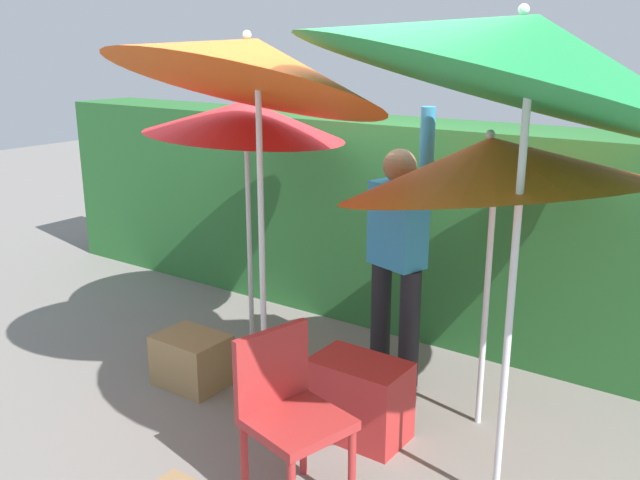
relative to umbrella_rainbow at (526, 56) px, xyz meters
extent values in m
plane|color=gray|center=(-1.27, -0.03, -2.19)|extent=(24.00, 24.00, 0.00)
cube|color=#2D7033|center=(-1.27, 1.83, -1.37)|extent=(8.00, 0.70, 1.66)
cylinder|color=silver|center=(0.03, -0.03, -1.18)|extent=(0.04, 0.04, 2.03)
cone|color=green|center=(0.00, 0.00, 0.00)|extent=(2.09, 2.02, 1.10)
sphere|color=silver|center=(-0.03, 0.03, 0.19)|extent=(0.05, 0.05, 0.05)
cylinder|color=silver|center=(-0.34, 0.64, -1.47)|extent=(0.04, 0.04, 1.45)
cone|color=#EA5919|center=(-0.35, 0.61, -0.59)|extent=(1.79, 1.76, 0.71)
sphere|color=silver|center=(-0.36, 0.59, -0.42)|extent=(0.05, 0.05, 0.05)
cylinder|color=silver|center=(-1.50, 0.00, -1.19)|extent=(0.04, 0.04, 2.00)
cone|color=#EA5919|center=(-1.54, 0.00, -0.06)|extent=(1.64, 1.62, 0.80)
sphere|color=silver|center=(-1.58, 0.01, 0.10)|extent=(0.05, 0.05, 0.05)
cylinder|color=silver|center=(-2.21, 0.69, -1.39)|extent=(0.04, 0.04, 1.61)
cone|color=red|center=(-2.21, 0.70, -0.46)|extent=(1.44, 1.44, 0.38)
sphere|color=silver|center=(-2.22, 0.70, -0.31)|extent=(0.05, 0.05, 0.05)
cylinder|color=black|center=(-0.93, 0.82, -1.78)|extent=(0.14, 0.14, 0.82)
cylinder|color=black|center=(-1.20, 0.90, -1.78)|extent=(0.14, 0.14, 0.82)
cube|color=#338EC6|center=(-1.06, 0.86, -1.09)|extent=(0.41, 0.31, 0.56)
sphere|color=#8C6647|center=(-1.06, 0.86, -0.70)|extent=(0.22, 0.22, 0.22)
cylinder|color=#338EC6|center=(-0.84, 0.79, -0.59)|extent=(0.11, 0.11, 0.56)
cylinder|color=#8C6647|center=(-1.28, 0.92, -1.11)|extent=(0.11, 0.11, 0.52)
cylinder|color=#B72D2D|center=(-0.54, -0.49, -1.97)|extent=(0.04, 0.04, 0.44)
cylinder|color=#B72D2D|center=(-1.00, -0.77, -1.97)|extent=(0.04, 0.04, 0.44)
cylinder|color=#B72D2D|center=(-0.91, -0.40, -1.97)|extent=(0.04, 0.04, 0.44)
cube|color=#B72D2D|center=(-0.77, -0.63, -1.73)|extent=(0.53, 0.53, 0.05)
cube|color=#B72D2D|center=(-0.96, -0.58, -1.50)|extent=(0.14, 0.44, 0.40)
cube|color=red|center=(-0.86, 0.09, -1.96)|extent=(0.56, 0.35, 0.48)
cube|color=#9E7A4C|center=(-2.13, -0.02, -2.02)|extent=(0.47, 0.36, 0.35)
camera|label=1|loc=(1.04, -3.00, 0.05)|focal=38.63mm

